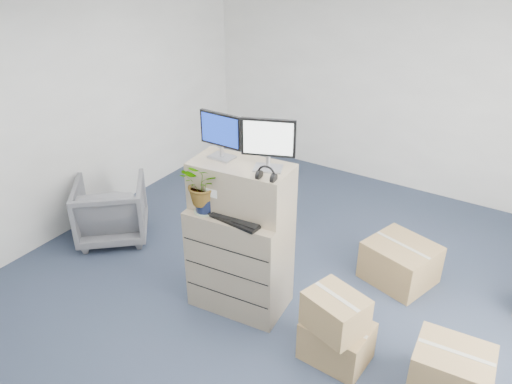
# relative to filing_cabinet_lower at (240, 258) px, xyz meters

# --- Properties ---
(ground) EXTENTS (7.00, 7.00, 0.00)m
(ground) POSITION_rel_filing_cabinet_lower_xyz_m (0.38, -0.06, -0.54)
(ground) COLOR #233140
(ground) RESTS_ON ground
(wall_back) EXTENTS (6.00, 0.02, 2.80)m
(wall_back) POSITION_rel_filing_cabinet_lower_xyz_m (0.38, 3.45, 0.86)
(wall_back) COLOR silver
(wall_back) RESTS_ON ground
(filing_cabinet_lower) EXTENTS (0.98, 0.65, 1.08)m
(filing_cabinet_lower) POSITION_rel_filing_cabinet_lower_xyz_m (0.00, 0.00, 0.00)
(filing_cabinet_lower) COLOR tan
(filing_cabinet_lower) RESTS_ON ground
(filing_cabinet_upper) EXTENTS (0.97, 0.55, 0.46)m
(filing_cabinet_upper) POSITION_rel_filing_cabinet_lower_xyz_m (-0.01, 0.05, 0.77)
(filing_cabinet_upper) COLOR tan
(filing_cabinet_upper) RESTS_ON filing_cabinet_lower
(monitor_left) EXTENTS (0.44, 0.17, 0.43)m
(monitor_left) POSITION_rel_filing_cabinet_lower_xyz_m (-0.23, 0.06, 1.25)
(monitor_left) COLOR #99999E
(monitor_left) RESTS_ON filing_cabinet_upper
(monitor_right) EXTENTS (0.45, 0.26, 0.47)m
(monitor_right) POSITION_rel_filing_cabinet_lower_xyz_m (0.26, 0.09, 1.26)
(monitor_right) COLOR #99999E
(monitor_right) RESTS_ON filing_cabinet_upper
(headphones) EXTENTS (0.17, 0.03, 0.17)m
(headphones) POSITION_rel_filing_cabinet_lower_xyz_m (0.35, -0.09, 1.05)
(headphones) COLOR black
(headphones) RESTS_ON filing_cabinet_upper
(keyboard) EXTENTS (0.55, 0.27, 0.03)m
(keyboard) POSITION_rel_filing_cabinet_lower_xyz_m (0.07, -0.14, 0.55)
(keyboard) COLOR black
(keyboard) RESTS_ON filing_cabinet_lower
(mouse) EXTENTS (0.10, 0.06, 0.03)m
(mouse) POSITION_rel_filing_cabinet_lower_xyz_m (0.36, -0.09, 0.56)
(mouse) COLOR silver
(mouse) RESTS_ON filing_cabinet_lower
(water_bottle) EXTENTS (0.08, 0.08, 0.30)m
(water_bottle) POSITION_rel_filing_cabinet_lower_xyz_m (0.10, 0.05, 0.69)
(water_bottle) COLOR gray
(water_bottle) RESTS_ON filing_cabinet_lower
(phone_dock) EXTENTS (0.06, 0.05, 0.13)m
(phone_dock) POSITION_rel_filing_cabinet_lower_xyz_m (-0.03, 0.01, 0.58)
(phone_dock) COLOR silver
(phone_dock) RESTS_ON filing_cabinet_lower
(external_drive) EXTENTS (0.24, 0.21, 0.06)m
(external_drive) POSITION_rel_filing_cabinet_lower_xyz_m (0.27, 0.17, 0.57)
(external_drive) COLOR black
(external_drive) RESTS_ON filing_cabinet_lower
(tissue_box) EXTENTS (0.29, 0.18, 0.10)m
(tissue_box) POSITION_rel_filing_cabinet_lower_xyz_m (0.30, 0.14, 0.65)
(tissue_box) COLOR #4392E5
(tissue_box) RESTS_ON external_drive
(potted_plant) EXTENTS (0.39, 0.43, 0.41)m
(potted_plant) POSITION_rel_filing_cabinet_lower_xyz_m (-0.26, -0.18, 0.78)
(potted_plant) COLOR #92A686
(potted_plant) RESTS_ON filing_cabinet_lower
(office_chair) EXTENTS (1.10, 1.10, 0.83)m
(office_chair) POSITION_rel_filing_cabinet_lower_xyz_m (-2.02, 0.18, -0.13)
(office_chair) COLOR #5D5E62
(office_chair) RESTS_ON ground
(cardboard_boxes) EXTENTS (2.28, 2.12, 0.73)m
(cardboard_boxes) POSITION_rel_filing_cabinet_lower_xyz_m (1.69, 0.59, -0.29)
(cardboard_boxes) COLOR #A0844D
(cardboard_boxes) RESTS_ON ground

